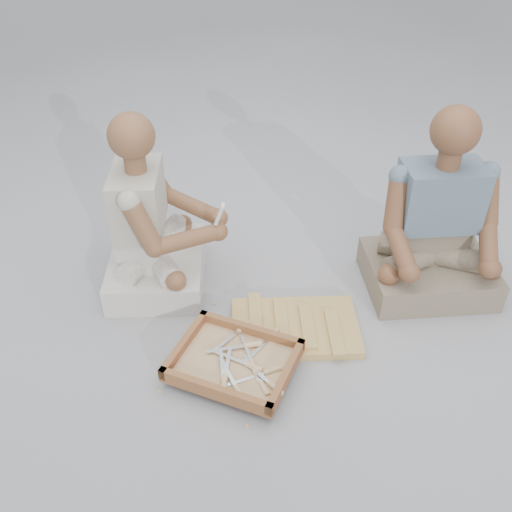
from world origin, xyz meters
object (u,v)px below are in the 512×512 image
(carved_panel, at_px, (295,327))
(craftsman, at_px, (152,230))
(companion, at_px, (435,233))
(tool_tray, at_px, (234,362))

(carved_panel, distance_m, craftsman, 0.77)
(carved_panel, height_order, companion, companion)
(tool_tray, bearing_deg, craftsman, 141.60)
(carved_panel, bearing_deg, companion, 45.16)
(craftsman, bearing_deg, tool_tray, 31.15)
(craftsman, height_order, companion, companion)
(carved_panel, bearing_deg, tool_tray, -119.07)
(tool_tray, height_order, craftsman, craftsman)
(craftsman, xyz_separation_m, companion, (1.21, 0.36, 0.00))
(carved_panel, relative_size, craftsman, 0.64)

